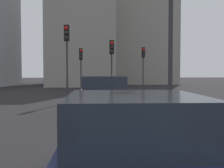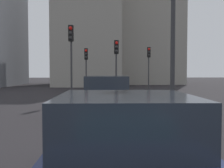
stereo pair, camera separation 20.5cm
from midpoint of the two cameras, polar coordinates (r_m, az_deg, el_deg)
The scene contains 8 objects.
car_white_lead at distance 10.88m, azimuth -2.43°, elevation -2.75°, with size 4.71×2.10×1.62m.
car_navy_second at distance 3.69m, azimuth 2.68°, elevation -14.13°, with size 4.09×2.14×1.50m.
traffic_light_near_left at distance 18.10m, azimuth -0.38°, elevation 5.71°, with size 0.32×0.30×3.84m.
traffic_light_near_right at distance 15.68m, azimuth -9.75°, elevation 7.52°, with size 0.32×0.30×4.39m.
traffic_light_far_left at distance 24.53m, azimuth 6.27°, elevation 5.04°, with size 0.32×0.29×3.94m.
traffic_light_far_right at distance 22.03m, azimuth -6.75°, elevation 4.76°, with size 0.32×0.29×3.63m.
building_facade_left at distance 43.92m, azimuth 4.56°, elevation 9.30°, with size 13.81×10.35×13.83m, color gray.
building_facade_center at distance 38.87m, azimuth -6.35°, elevation 12.94°, with size 14.90×8.07×17.54m, color gray.
Camera 1 is at (-1.51, 0.57, 1.79)m, focal length 44.00 mm.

